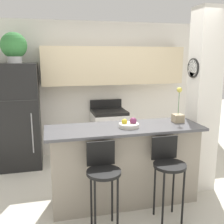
{
  "coord_description": "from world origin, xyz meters",
  "views": [
    {
      "loc": [
        -0.92,
        -3.09,
        1.91
      ],
      "look_at": [
        0.0,
        0.68,
        1.08
      ],
      "focal_mm": 42.0,
      "sensor_mm": 36.0,
      "label": 1
    }
  ],
  "objects_px": {
    "refrigerator": "(19,116)",
    "fruit_bowl": "(129,124)",
    "stove_range": "(109,133)",
    "potted_plant_on_fridge": "(14,46)",
    "bar_stool_right": "(168,166)",
    "orchid_vase": "(178,114)",
    "bar_stool_left": "(103,173)"
  },
  "relations": [
    {
      "from": "bar_stool_right",
      "to": "fruit_bowl",
      "type": "relative_size",
      "value": 3.88
    },
    {
      "from": "potted_plant_on_fridge",
      "to": "fruit_bowl",
      "type": "distance_m",
      "value": 2.4
    },
    {
      "from": "refrigerator",
      "to": "potted_plant_on_fridge",
      "type": "bearing_deg",
      "value": 117.47
    },
    {
      "from": "bar_stool_left",
      "to": "orchid_vase",
      "type": "bearing_deg",
      "value": 25.44
    },
    {
      "from": "refrigerator",
      "to": "potted_plant_on_fridge",
      "type": "relative_size",
      "value": 3.62
    },
    {
      "from": "orchid_vase",
      "to": "potted_plant_on_fridge",
      "type": "bearing_deg",
      "value": 145.74
    },
    {
      "from": "refrigerator",
      "to": "bar_stool_left",
      "type": "relative_size",
      "value": 1.82
    },
    {
      "from": "stove_range",
      "to": "fruit_bowl",
      "type": "xyz_separation_m",
      "value": [
        -0.12,
        -1.66,
        0.61
      ]
    },
    {
      "from": "refrigerator",
      "to": "fruit_bowl",
      "type": "distance_m",
      "value": 2.19
    },
    {
      "from": "refrigerator",
      "to": "fruit_bowl",
      "type": "xyz_separation_m",
      "value": [
        1.48,
        -1.6,
        0.17
      ]
    },
    {
      "from": "bar_stool_right",
      "to": "orchid_vase",
      "type": "distance_m",
      "value": 0.83
    },
    {
      "from": "orchid_vase",
      "to": "bar_stool_left",
      "type": "bearing_deg",
      "value": -154.56
    },
    {
      "from": "potted_plant_on_fridge",
      "to": "refrigerator",
      "type": "bearing_deg",
      "value": -62.53
    },
    {
      "from": "bar_stool_left",
      "to": "bar_stool_right",
      "type": "distance_m",
      "value": 0.77
    },
    {
      "from": "stove_range",
      "to": "potted_plant_on_fridge",
      "type": "bearing_deg",
      "value": -178.02
    },
    {
      "from": "potted_plant_on_fridge",
      "to": "bar_stool_left",
      "type": "bearing_deg",
      "value": -63.01
    },
    {
      "from": "refrigerator",
      "to": "potted_plant_on_fridge",
      "type": "height_order",
      "value": "potted_plant_on_fridge"
    },
    {
      "from": "refrigerator",
      "to": "bar_stool_right",
      "type": "xyz_separation_m",
      "value": [
        1.82,
        -2.05,
        -0.23
      ]
    },
    {
      "from": "potted_plant_on_fridge",
      "to": "fruit_bowl",
      "type": "relative_size",
      "value": 1.96
    },
    {
      "from": "stove_range",
      "to": "orchid_vase",
      "type": "height_order",
      "value": "orchid_vase"
    },
    {
      "from": "refrigerator",
      "to": "bar_stool_right",
      "type": "distance_m",
      "value": 2.75
    },
    {
      "from": "refrigerator",
      "to": "stove_range",
      "type": "xyz_separation_m",
      "value": [
        1.61,
        0.06,
        -0.44
      ]
    },
    {
      "from": "stove_range",
      "to": "fruit_bowl",
      "type": "distance_m",
      "value": 1.77
    },
    {
      "from": "refrigerator",
      "to": "bar_stool_left",
      "type": "bearing_deg",
      "value": -63.01
    },
    {
      "from": "bar_stool_right",
      "to": "potted_plant_on_fridge",
      "type": "relative_size",
      "value": 1.98
    },
    {
      "from": "refrigerator",
      "to": "bar_stool_left",
      "type": "height_order",
      "value": "refrigerator"
    },
    {
      "from": "bar_stool_left",
      "to": "fruit_bowl",
      "type": "xyz_separation_m",
      "value": [
        0.43,
        0.45,
        0.4
      ]
    },
    {
      "from": "bar_stool_right",
      "to": "orchid_vase",
      "type": "height_order",
      "value": "orchid_vase"
    },
    {
      "from": "refrigerator",
      "to": "orchid_vase",
      "type": "distance_m",
      "value": 2.68
    },
    {
      "from": "potted_plant_on_fridge",
      "to": "stove_range",
      "type": "bearing_deg",
      "value": 1.98
    },
    {
      "from": "stove_range",
      "to": "bar_stool_left",
      "type": "bearing_deg",
      "value": -104.84
    },
    {
      "from": "stove_range",
      "to": "bar_stool_right",
      "type": "height_order",
      "value": "stove_range"
    }
  ]
}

